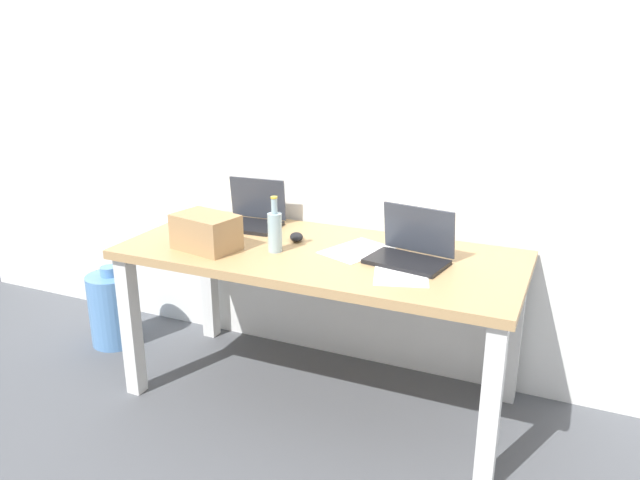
{
  "coord_description": "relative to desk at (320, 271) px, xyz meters",
  "views": [
    {
      "loc": [
        1.03,
        -2.33,
        1.62
      ],
      "look_at": [
        0.0,
        0.0,
        0.78
      ],
      "focal_mm": 34.56,
      "sensor_mm": 36.0,
      "label": 1
    }
  ],
  "objects": [
    {
      "name": "ground_plane",
      "position": [
        0.0,
        0.0,
        -0.63
      ],
      "size": [
        8.0,
        8.0,
        0.0
      ],
      "primitive_type": "plane",
      "color": "#515459"
    },
    {
      "name": "back_wall",
      "position": [
        0.0,
        0.44,
        0.67
      ],
      "size": [
        5.2,
        0.08,
        2.6
      ],
      "primitive_type": "cube",
      "color": "white",
      "rests_on": "ground"
    },
    {
      "name": "desk",
      "position": [
        0.0,
        0.0,
        0.0
      ],
      "size": [
        1.75,
        0.76,
        0.73
      ],
      "color": "tan",
      "rests_on": "ground"
    },
    {
      "name": "laptop_left",
      "position": [
        -0.46,
        0.21,
        0.14
      ],
      "size": [
        0.31,
        0.25,
        0.23
      ],
      "color": "black",
      "rests_on": "desk"
    },
    {
      "name": "laptop_right",
      "position": [
        0.4,
        0.03,
        0.14
      ],
      "size": [
        0.35,
        0.28,
        0.22
      ],
      "color": "black",
      "rests_on": "desk"
    },
    {
      "name": "beer_bottle",
      "position": [
        -0.18,
        -0.08,
        0.19
      ],
      "size": [
        0.06,
        0.06,
        0.25
      ],
      "color": "#99B7C1",
      "rests_on": "desk"
    },
    {
      "name": "computer_mouse",
      "position": [
        -0.16,
        0.09,
        0.11
      ],
      "size": [
        0.1,
        0.12,
        0.03
      ],
      "primitive_type": "ellipsoid",
      "rotation": [
        0.0,
        0.0,
        0.47
      ],
      "color": "black",
      "rests_on": "desk"
    },
    {
      "name": "cardboard_box",
      "position": [
        -0.47,
        -0.18,
        0.17
      ],
      "size": [
        0.31,
        0.24,
        0.16
      ],
      "primitive_type": "cube",
      "rotation": [
        0.0,
        0.0,
        -0.21
      ],
      "color": "tan",
      "rests_on": "desk"
    },
    {
      "name": "paper_sheet_near_back",
      "position": [
        0.15,
        0.07,
        0.09
      ],
      "size": [
        0.31,
        0.35,
        0.0
      ],
      "primitive_type": "cube",
      "rotation": [
        0.0,
        0.0,
        -0.38
      ],
      "color": "white",
      "rests_on": "desk"
    },
    {
      "name": "paper_sheet_front_right",
      "position": [
        0.4,
        -0.11,
        0.09
      ],
      "size": [
        0.29,
        0.34,
        0.0
      ],
      "primitive_type": "cube",
      "rotation": [
        0.0,
        0.0,
        0.29
      ],
      "color": "white",
      "rests_on": "desk"
    },
    {
      "name": "water_cooler_jug",
      "position": [
        -1.25,
        0.03,
        -0.43
      ],
      "size": [
        0.26,
        0.26,
        0.45
      ],
      "color": "#598CC6",
      "rests_on": "ground"
    }
  ]
}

